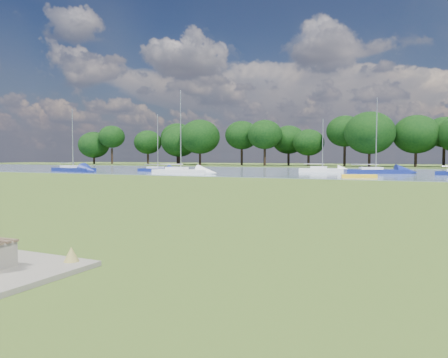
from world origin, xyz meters
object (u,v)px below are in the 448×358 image
at_px(sailboat_4, 73,168).
at_px(sailboat_8, 322,169).
at_px(sailboat_5, 158,169).
at_px(kayak, 359,176).
at_px(sailboat_1, 375,170).
at_px(sailboat_3, 180,170).

bearing_deg(sailboat_4, sailboat_8, 35.97).
bearing_deg(sailboat_8, sailboat_5, -169.97).
bearing_deg(kayak, sailboat_5, 152.15).
relative_size(sailboat_1, sailboat_8, 1.31).
distance_m(sailboat_3, sailboat_8, 18.96).
xyz_separation_m(kayak, sailboat_4, (-38.13, 0.48, 0.32)).
xyz_separation_m(sailboat_1, sailboat_5, (-27.83, -5.86, -0.05)).
distance_m(kayak, sailboat_8, 14.74).
height_order(sailboat_3, sailboat_8, sailboat_3).
relative_size(kayak, sailboat_4, 0.39).
distance_m(kayak, sailboat_3, 21.15).
bearing_deg(sailboat_1, sailboat_5, 170.50).
distance_m(sailboat_1, sailboat_5, 28.44).
distance_m(sailboat_1, sailboat_4, 39.87).
height_order(sailboat_1, sailboat_8, sailboat_1).
relative_size(sailboat_4, sailboat_5, 1.09).
height_order(sailboat_5, sailboat_8, sailboat_5).
bearing_deg(sailboat_5, sailboat_8, 23.68).
distance_m(kayak, sailboat_4, 38.14).
distance_m(kayak, sailboat_5, 28.16).
height_order(kayak, sailboat_5, sailboat_5).
bearing_deg(sailboat_3, kayak, -6.69).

